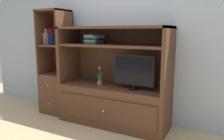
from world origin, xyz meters
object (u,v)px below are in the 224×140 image
(media_console, at_px, (114,94))
(magazine_stack, at_px, (95,39))
(bookshelf_tall, at_px, (57,79))
(upright_book_row, at_px, (49,38))
(tv_monitor, at_px, (134,71))
(potted_plant, at_px, (100,82))

(media_console, xyz_separation_m, magazine_stack, (-0.33, -0.00, 0.82))
(bookshelf_tall, bearing_deg, upright_book_row, -175.83)
(tv_monitor, xyz_separation_m, magazine_stack, (-0.68, 0.08, 0.43))
(upright_book_row, bearing_deg, media_console, 0.31)
(magazine_stack, xyz_separation_m, upright_book_row, (-0.92, -0.00, 0.01))
(potted_plant, bearing_deg, upright_book_row, 176.90)
(media_console, bearing_deg, magazine_stack, -179.21)
(media_console, relative_size, potted_plant, 5.65)
(media_console, distance_m, tv_monitor, 0.53)
(potted_plant, xyz_separation_m, magazine_stack, (-0.12, 0.06, 0.65))
(bookshelf_tall, bearing_deg, potted_plant, -4.06)
(bookshelf_tall, xyz_separation_m, upright_book_row, (-0.12, -0.01, 0.73))
(bookshelf_tall, bearing_deg, media_console, -0.11)
(tv_monitor, distance_m, upright_book_row, 1.66)
(tv_monitor, xyz_separation_m, bookshelf_tall, (-1.48, 0.08, -0.28))
(potted_plant, bearing_deg, magazine_stack, 154.40)
(tv_monitor, height_order, bookshelf_tall, bookshelf_tall)
(tv_monitor, xyz_separation_m, potted_plant, (-0.56, 0.02, -0.21))
(upright_book_row, bearing_deg, bookshelf_tall, 4.17)
(media_console, relative_size, magazine_stack, 5.16)
(bookshelf_tall, height_order, upright_book_row, bookshelf_tall)
(potted_plant, height_order, magazine_stack, magazine_stack)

